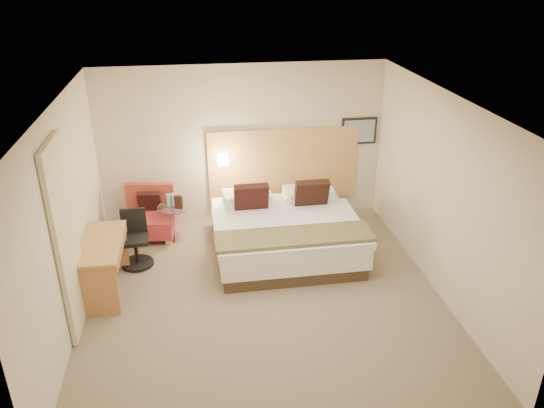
{
  "coord_description": "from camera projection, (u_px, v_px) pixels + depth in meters",
  "views": [
    {
      "loc": [
        -0.79,
        -6.0,
        4.23
      ],
      "look_at": [
        0.23,
        0.73,
        1.04
      ],
      "focal_mm": 35.0,
      "sensor_mm": 36.0,
      "label": 1
    }
  ],
  "objects": [
    {
      "name": "art_canvas",
      "position": [
        359.0,
        131.0,
        9.12
      ],
      "size": [
        0.54,
        0.01,
        0.39
      ],
      "primitive_type": "cube",
      "color": "#7890A5",
      "rests_on": "wall_back"
    },
    {
      "name": "lamp_shade",
      "position": [
        223.0,
        160.0,
        8.85
      ],
      "size": [
        0.15,
        0.15,
        0.15
      ],
      "primitive_type": "cube",
      "color": "#F6E5C0",
      "rests_on": "wall_back"
    },
    {
      "name": "floor",
      "position": [
        263.0,
        297.0,
        7.28
      ],
      "size": [
        4.8,
        5.0,
        0.02
      ],
      "primitive_type": "cube",
      "color": "#816F57",
      "rests_on": "ground"
    },
    {
      "name": "wall_back",
      "position": [
        243.0,
        144.0,
        8.95
      ],
      "size": [
        4.8,
        0.02,
        2.7
      ],
      "primitive_type": "cube",
      "color": "beige",
      "rests_on": "floor"
    },
    {
      "name": "headboard_panel",
      "position": [
        283.0,
        165.0,
        9.18
      ],
      "size": [
        2.6,
        0.04,
        1.3
      ],
      "primitive_type": "cube",
      "color": "tan",
      "rests_on": "wall_back"
    },
    {
      "name": "bed",
      "position": [
        285.0,
        231.0,
        8.25
      ],
      "size": [
        2.25,
        2.16,
        1.08
      ],
      "color": "#423121",
      "rests_on": "floor"
    },
    {
      "name": "menu_folder",
      "position": [
        179.0,
        202.0,
        8.44
      ],
      "size": [
        0.14,
        0.09,
        0.22
      ],
      "primitive_type": "cube",
      "rotation": [
        0.0,
        0.0,
        -0.31
      ],
      "color": "#3B1E18",
      "rests_on": "side_table"
    },
    {
      "name": "desk",
      "position": [
        103.0,
        252.0,
        7.14
      ],
      "size": [
        0.57,
        1.24,
        0.78
      ],
      "color": "#B38546",
      "rests_on": "floor"
    },
    {
      "name": "ceiling",
      "position": [
        262.0,
        101.0,
        6.12
      ],
      "size": [
        4.8,
        5.0,
        0.02
      ],
      "primitive_type": "cube",
      "color": "silver",
      "rests_on": "floor"
    },
    {
      "name": "lounge_chair",
      "position": [
        150.0,
        217.0,
        8.73
      ],
      "size": [
        0.86,
        0.77,
        0.84
      ],
      "color": "tan",
      "rests_on": "floor"
    },
    {
      "name": "wall_right",
      "position": [
        442.0,
        196.0,
        7.03
      ],
      "size": [
        0.02,
        5.0,
        2.7
      ],
      "primitive_type": "cube",
      "color": "beige",
      "rests_on": "floor"
    },
    {
      "name": "side_table",
      "position": [
        174.0,
        221.0,
        8.62
      ],
      "size": [
        0.64,
        0.64,
        0.57
      ],
      "color": "silver",
      "rests_on": "floor"
    },
    {
      "name": "wall_front",
      "position": [
        303.0,
        334.0,
        4.46
      ],
      "size": [
        4.8,
        0.02,
        2.7
      ],
      "primitive_type": "cube",
      "color": "beige",
      "rests_on": "floor"
    },
    {
      "name": "wall_left",
      "position": [
        64.0,
        220.0,
        6.37
      ],
      "size": [
        0.02,
        5.0,
        2.7
      ],
      "primitive_type": "cube",
      "color": "beige",
      "rests_on": "floor"
    },
    {
      "name": "art_frame",
      "position": [
        359.0,
        131.0,
        9.13
      ],
      "size": [
        0.62,
        0.03,
        0.47
      ],
      "primitive_type": "cube",
      "color": "black",
      "rests_on": "wall_back"
    },
    {
      "name": "desk_chair",
      "position": [
        135.0,
        243.0,
        7.9
      ],
      "size": [
        0.5,
        0.5,
        0.85
      ],
      "color": "black",
      "rests_on": "floor"
    },
    {
      "name": "bottle_b",
      "position": [
        173.0,
        200.0,
        8.55
      ],
      "size": [
        0.08,
        0.08,
        0.2
      ],
      "primitive_type": "cylinder",
      "rotation": [
        0.0,
        0.0,
        -0.31
      ],
      "color": "#8FBFDD",
      "rests_on": "side_table"
    },
    {
      "name": "bottle_a",
      "position": [
        168.0,
        200.0,
        8.52
      ],
      "size": [
        0.08,
        0.08,
        0.2
      ],
      "primitive_type": "cylinder",
      "rotation": [
        0.0,
        0.0,
        -0.31
      ],
      "color": "#9CD6F2",
      "rests_on": "side_table"
    },
    {
      "name": "lamp_arm",
      "position": [
        223.0,
        158.0,
        8.91
      ],
      "size": [
        0.02,
        0.12,
        0.02
      ],
      "primitive_type": "cylinder",
      "rotation": [
        1.57,
        0.0,
        0.0
      ],
      "color": "silver",
      "rests_on": "wall_back"
    },
    {
      "name": "curtain",
      "position": [
        66.0,
        240.0,
        6.21
      ],
      "size": [
        0.06,
        0.9,
        2.42
      ],
      "primitive_type": "cube",
      "color": "beige",
      "rests_on": "wall_left"
    }
  ]
}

